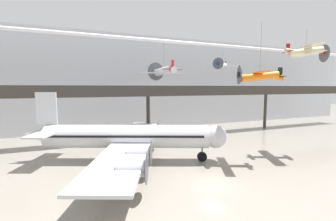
{
  "coord_description": "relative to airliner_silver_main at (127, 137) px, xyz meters",
  "views": [
    {
      "loc": [
        -12.68,
        -19.11,
        10.02
      ],
      "look_at": [
        -2.69,
        6.01,
        7.22
      ],
      "focal_mm": 24.0,
      "sensor_mm": 36.0,
      "label": 1
    }
  ],
  "objects": [
    {
      "name": "suspended_plane_cream_biplane",
      "position": [
        25.05,
        -6.25,
        11.84
      ],
      "size": [
        6.0,
        6.86,
        4.58
      ],
      "rotation": [
        0.0,
        0.0,
        5.85
      ],
      "color": "beige"
    },
    {
      "name": "mezzanine_walkway",
      "position": [
        6.91,
        11.92,
        5.3
      ],
      "size": [
        110.0,
        3.2,
        10.33
      ],
      "color": "#38332D",
      "rests_on": "ground"
    },
    {
      "name": "suspended_plane_orange_highwing",
      "position": [
        15.98,
        -6.9,
        8.09
      ],
      "size": [
        6.0,
        6.84,
        7.77
      ],
      "rotation": [
        0.0,
        0.0,
        2.7
      ],
      "color": "orange"
    },
    {
      "name": "airliner_silver_main",
      "position": [
        0.0,
        0.0,
        0.0
      ],
      "size": [
        26.04,
        30.53,
        9.38
      ],
      "rotation": [
        0.0,
        0.0,
        -0.39
      ],
      "color": "silver",
      "rests_on": "ground"
    },
    {
      "name": "suspended_plane_silver_racer",
      "position": [
        8.49,
        8.28,
        9.54
      ],
      "size": [
        9.57,
        7.79,
        6.85
      ],
      "rotation": [
        0.0,
        0.0,
        1.65
      ],
      "color": "silver"
    },
    {
      "name": "ground_plane",
      "position": [
        6.91,
        -10.55,
        -3.36
      ],
      "size": [
        260.0,
        260.0,
        0.0
      ],
      "primitive_type": "plane",
      "color": "gray"
    },
    {
      "name": "hangar_back_wall",
      "position": [
        6.91,
        24.0,
        7.74
      ],
      "size": [
        140.0,
        3.0,
        22.22
      ],
      "color": "silver",
      "rests_on": "ground"
    },
    {
      "name": "suspended_plane_white_twin",
      "position": [
        24.59,
        13.64,
        11.59
      ],
      "size": [
        5.83,
        6.29,
        4.28
      ],
      "rotation": [
        0.0,
        0.0,
        3.77
      ],
      "color": "silver"
    },
    {
      "name": "ceiling_truss_beam",
      "position": [
        6.91,
        10.08,
        15.15
      ],
      "size": [
        120.0,
        0.6,
        0.6
      ],
      "color": "silver"
    }
  ]
}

